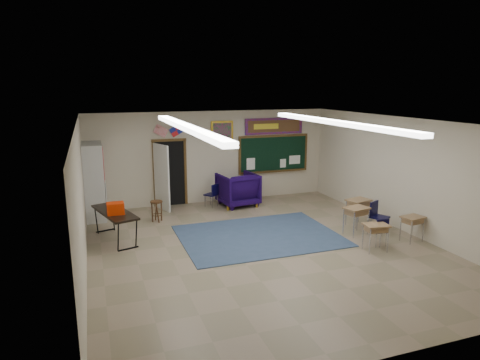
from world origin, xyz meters
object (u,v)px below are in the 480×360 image
object	(u,v)px
student_desk_front_right	(358,211)
folding_table	(115,224)
wingback_armchair	(238,189)
wooden_stool	(157,211)
student_desk_front_left	(356,219)

from	to	relation	value
student_desk_front_right	folding_table	world-z (taller)	folding_table
wingback_armchair	folding_table	distance (m)	4.42
student_desk_front_right	wooden_stool	size ratio (longest dim) A/B	1.23
student_desk_front_right	folding_table	size ratio (longest dim) A/B	0.39
wingback_armchair	student_desk_front_right	size ratio (longest dim) A/B	1.57
student_desk_front_left	folding_table	size ratio (longest dim) A/B	0.38
student_desk_front_left	wooden_stool	world-z (taller)	student_desk_front_left
wingback_armchair	wooden_stool	xyz separation A→B (m)	(-2.73, -0.85, -0.22)
student_desk_front_left	wooden_stool	distance (m)	5.48
wingback_armchair	folding_table	size ratio (longest dim) A/B	0.61
wingback_armchair	folding_table	world-z (taller)	wingback_armchair
student_desk_front_left	wooden_stool	xyz separation A→B (m)	(-4.71, 2.80, -0.10)
student_desk_front_left	student_desk_front_right	distance (m)	0.79
student_desk_front_left	folding_table	xyz separation A→B (m)	(-5.91, 1.64, 0.00)
wingback_armchair	student_desk_front_left	bearing A→B (deg)	111.09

